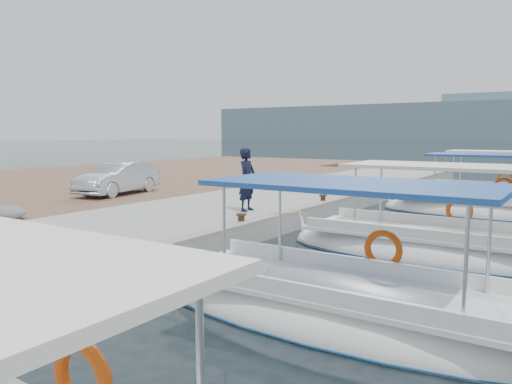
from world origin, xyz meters
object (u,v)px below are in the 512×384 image
(fisherman, at_px, (247,180))
(fishing_caique_d, at_px, (492,211))
(fishing_caique_b, at_px, (340,314))
(fishing_caique_e, at_px, (494,200))
(parked_car, at_px, (118,178))
(fishing_caique_c, at_px, (435,251))

(fisherman, bearing_deg, fishing_caique_d, -48.38)
(fishing_caique_b, height_order, fishing_caique_d, same)
(fishing_caique_b, bearing_deg, fisherman, 134.56)
(fishing_caique_e, height_order, parked_car, fishing_caique_e)
(fisherman, relative_size, parked_car, 0.51)
(fishing_caique_c, bearing_deg, fisherman, 172.67)
(fishing_caique_b, distance_m, fishing_caique_e, 16.48)
(fishing_caique_b, relative_size, fishing_caique_e, 1.04)
(fishing_caique_c, height_order, fishing_caique_e, same)
(fishing_caique_b, xyz_separation_m, parked_car, (-12.78, 6.72, 1.03))
(fishing_caique_c, relative_size, fishing_caique_d, 0.97)
(fishing_caique_b, xyz_separation_m, fishing_caique_c, (0.17, 5.18, -0.00))
(fishing_caique_d, distance_m, fisherman, 9.14)
(fisherman, bearing_deg, fishing_caique_b, -140.06)
(fishing_caique_c, height_order, fishing_caique_d, same)
(fishing_caique_b, bearing_deg, fishing_caique_c, 88.10)
(fishing_caique_b, relative_size, fishing_caique_c, 0.95)
(fishing_caique_c, relative_size, fishing_caique_e, 1.09)
(fishing_caique_b, xyz_separation_m, fishing_caique_e, (-0.13, 16.48, 0.00))
(fishing_caique_d, xyz_separation_m, fishing_caique_e, (-0.52, 3.99, -0.06))
(fishing_caique_b, relative_size, parked_car, 1.82)
(fishing_caique_d, bearing_deg, fishing_caique_c, -91.69)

